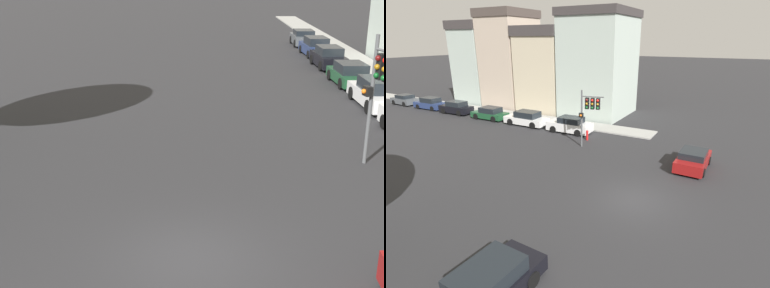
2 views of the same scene
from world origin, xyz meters
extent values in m
plane|color=#28282B|center=(0.00, 0.00, 0.00)|extent=(300.00, 300.00, 0.00)
cube|color=#9E9E99|center=(12.25, 32.26, 0.06)|extent=(2.60, 60.00, 0.13)
cylinder|color=#515456|center=(6.45, 6.86, 2.39)|extent=(0.14, 0.14, 4.77)
cube|color=black|center=(6.56, 6.42, 3.72)|extent=(0.36, 0.36, 0.90)
sphere|color=#590F0F|center=(6.38, 6.38, 4.02)|extent=(0.20, 0.20, 0.20)
sphere|color=#99660F|center=(6.38, 6.38, 3.72)|extent=(0.20, 0.20, 0.20)
sphere|color=#0F511E|center=(6.38, 6.38, 3.42)|extent=(0.20, 0.20, 0.20)
sphere|color=#0F511E|center=(6.48, 5.94, 3.42)|extent=(0.20, 0.20, 0.20)
cube|color=black|center=(6.28, 6.82, 2.77)|extent=(0.30, 0.39, 0.35)
sphere|color=orange|center=(6.14, 6.78, 2.77)|extent=(0.18, 0.18, 0.18)
cube|color=silver|center=(9.53, 15.15, 0.54)|extent=(1.86, 4.72, 0.68)
cube|color=black|center=(9.53, 14.96, 1.19)|extent=(1.63, 2.45, 0.62)
cylinder|color=black|center=(8.65, 16.61, 0.35)|extent=(0.22, 0.71, 0.70)
cylinder|color=black|center=(10.39, 16.61, 0.35)|extent=(0.22, 0.71, 0.70)
cylinder|color=black|center=(8.66, 13.68, 0.35)|extent=(0.22, 0.71, 0.70)
cube|color=#194728|center=(9.52, 20.36, 0.49)|extent=(1.88, 4.24, 0.61)
cube|color=black|center=(9.52, 20.19, 1.09)|extent=(1.63, 2.22, 0.58)
cylinder|color=black|center=(8.64, 21.65, 0.34)|extent=(0.23, 0.67, 0.67)
cylinder|color=black|center=(10.34, 21.68, 0.34)|extent=(0.23, 0.67, 0.67)
cylinder|color=black|center=(8.69, 19.04, 0.34)|extent=(0.23, 0.67, 0.67)
cylinder|color=black|center=(10.39, 19.07, 0.34)|extent=(0.23, 0.67, 0.67)
cube|color=black|center=(9.50, 25.89, 0.58)|extent=(1.82, 4.27, 0.77)
cube|color=black|center=(9.50, 25.72, 1.25)|extent=(1.56, 2.24, 0.56)
cylinder|color=black|center=(8.66, 27.18, 0.35)|extent=(0.24, 0.71, 0.71)
cylinder|color=black|center=(10.27, 27.22, 0.35)|extent=(0.24, 0.71, 0.71)
cylinder|color=black|center=(8.73, 24.56, 0.35)|extent=(0.24, 0.71, 0.71)
cylinder|color=black|center=(10.33, 24.60, 0.35)|extent=(0.24, 0.71, 0.71)
cube|color=navy|center=(9.67, 31.00, 0.53)|extent=(1.90, 4.46, 0.72)
cube|color=black|center=(9.68, 30.82, 1.20)|extent=(1.62, 2.34, 0.61)
cylinder|color=black|center=(8.80, 32.34, 0.32)|extent=(0.24, 0.64, 0.63)
cylinder|color=black|center=(10.45, 32.39, 0.32)|extent=(0.24, 0.64, 0.63)
cylinder|color=black|center=(8.90, 29.61, 0.32)|extent=(0.24, 0.64, 0.63)
cylinder|color=black|center=(10.54, 29.66, 0.32)|extent=(0.24, 0.64, 0.63)
cube|color=#4C5156|center=(9.75, 36.57, 0.55)|extent=(1.93, 3.96, 0.74)
cube|color=black|center=(9.75, 36.42, 1.16)|extent=(1.66, 2.08, 0.47)
cylinder|color=black|center=(8.91, 37.81, 0.33)|extent=(0.23, 0.67, 0.66)
cylinder|color=black|center=(10.64, 37.77, 0.33)|extent=(0.23, 0.67, 0.66)
cylinder|color=black|center=(8.86, 35.38, 0.33)|extent=(0.23, 0.67, 0.66)
cylinder|color=black|center=(10.59, 35.34, 0.33)|extent=(0.23, 0.67, 0.66)
camera|label=1|loc=(0.13, -11.92, 7.16)|focal=50.00mm
camera|label=2|loc=(-14.62, -4.48, 8.59)|focal=28.00mm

